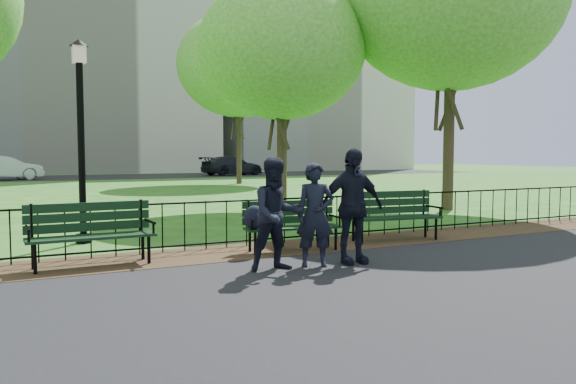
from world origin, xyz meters
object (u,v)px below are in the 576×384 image
park_bench_right_a (392,210)px  park_bench_main (277,219)px  person_mid (277,214)px  person_right (352,206)px  lamppost (81,133)px  person_left (315,215)px  tree_near_e (282,49)px  sedan_dark (232,166)px  sedan_silver (3,168)px  park_bench_left_a (91,227)px  tree_far_e (238,65)px

park_bench_right_a → park_bench_main: bearing=-168.1°
park_bench_main → person_mid: (-0.67, -1.38, 0.25)m
park_bench_main → person_right: 1.61m
lamppost → person_left: lamppost is taller
tree_near_e → person_right: size_ratio=3.89×
person_right → sedan_dark: 35.87m
park_bench_main → person_right: size_ratio=1.01×
tree_near_e → sedan_silver: tree_near_e is taller
lamppost → sedan_silver: lamppost is taller
person_mid → person_right: 1.30m
park_bench_right_a → person_mid: size_ratio=1.17×
park_bench_left_a → sedan_dark: (14.96, 32.40, 0.13)m
person_left → sedan_silver: bearing=119.2°
park_bench_main → tree_far_e: (7.77, 21.12, 6.15)m
tree_far_e → person_left: (-7.80, -22.52, -5.94)m
park_bench_left_a → sedan_silver: size_ratio=0.40×
person_mid → tree_near_e: bearing=68.0°
tree_near_e → person_mid: (-4.09, -8.11, -4.11)m
tree_near_e → person_mid: 9.97m
tree_near_e → person_right: bearing=-108.9°
person_mid → sedan_dark: size_ratio=0.33×
park_bench_right_a → person_left: person_left is taller
park_bench_main → lamppost: (-2.94, 2.69, 1.55)m
lamppost → person_right: lamppost is taller
park_bench_right_a → sedan_dark: bearing=82.1°
park_bench_main → sedan_dark: sedan_dark is taller
sedan_dark → person_left: bearing=148.8°
lamppost → person_mid: 4.84m
tree_far_e → sedan_dark: (4.06, 11.52, -6.00)m
park_bench_left_a → park_bench_main: bearing=-5.9°
sedan_dark → sedan_silver: bearing=81.9°
lamppost → sedan_dark: bearing=63.7°
park_bench_right_a → sedan_dark: sedan_dark is taller
park_bench_right_a → sedan_dark: 33.72m
sedan_silver → tree_near_e: bearing=177.2°
person_left → person_mid: (-0.65, 0.02, 0.04)m
park_bench_left_a → park_bench_right_a: (5.79, -0.05, 0.00)m
tree_near_e → park_bench_left_a: bearing=-135.2°
park_bench_right_a → tree_far_e: size_ratio=0.20×
park_bench_left_a → person_right: bearing=-25.8°
sedan_silver → tree_far_e: bearing=-150.9°
tree_far_e → sedan_silver: size_ratio=2.05×
park_bench_main → park_bench_left_a: park_bench_left_a is taller
park_bench_main → lamppost: lamppost is taller
lamppost → park_bench_left_a: bearing=-94.3°
park_bench_left_a → person_right: (3.74, -1.68, 0.31)m
park_bench_right_a → lamppost: 6.33m
tree_far_e → person_right: bearing=-107.6°
person_left → person_right: size_ratio=0.88×
lamppost → sedan_silver: size_ratio=0.83×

